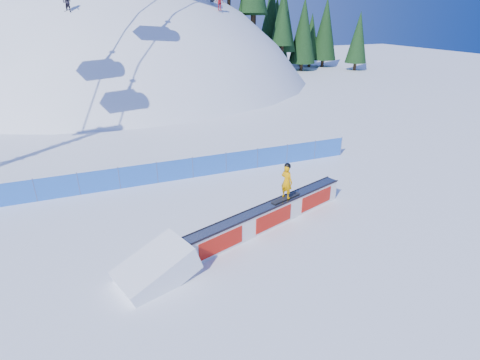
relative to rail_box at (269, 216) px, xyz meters
name	(u,v)px	position (x,y,z in m)	size (l,w,h in m)	color
ground	(198,217)	(-2.71, 1.90, -0.52)	(160.00, 160.00, 0.00)	white
snow_hill	(132,193)	(-2.71, 43.90, -18.52)	(64.00, 64.00, 64.00)	white
treeline	(281,5)	(22.25, 42.70, 9.13)	(26.69, 10.85, 20.00)	#2F2013
safety_fence	(175,170)	(-2.71, 6.40, 0.08)	(22.05, 0.05, 1.30)	blue
rail_box	(269,216)	(0.00, 0.00, 0.00)	(8.55, 3.40, 1.06)	silver
snow_ramp	(158,279)	(-5.22, -1.76, -0.52)	(2.61, 1.74, 0.98)	white
snowboarder	(287,181)	(0.95, 0.32, 1.36)	(1.62, 0.79, 1.68)	black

